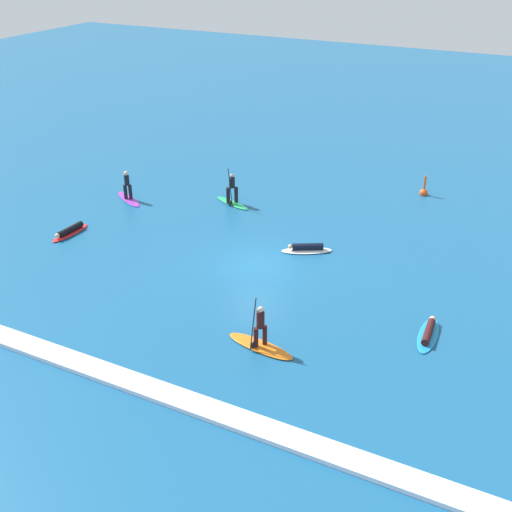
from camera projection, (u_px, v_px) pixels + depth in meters
ground_plane at (256, 265)px, 29.43m from camera, size 120.00×120.00×0.00m
surfer_on_red_board at (70, 231)px, 32.33m from camera, size 0.79×2.46×0.40m
surfer_on_blue_board at (428, 333)px, 24.39m from camera, size 0.89×2.59×0.38m
surfer_on_green_board at (232, 195)px, 35.61m from camera, size 2.59×1.44×2.29m
surfer_on_orange_board at (260, 339)px, 23.60m from camera, size 2.92×1.16×2.17m
surfer_on_purple_board at (128, 192)px, 36.17m from camera, size 2.61×1.86×1.73m
surfer_on_white_board at (307, 249)px, 30.61m from camera, size 2.51×1.84×0.43m
marker_buoy at (424, 192)px, 36.95m from camera, size 0.49×0.49×1.29m
wave_crest at (132, 382)px, 21.84m from camera, size 25.69×0.90×0.18m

